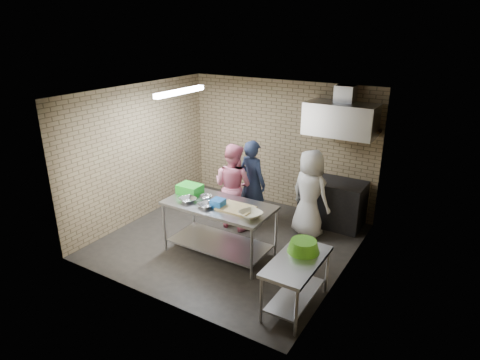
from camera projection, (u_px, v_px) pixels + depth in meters
The scene contains 26 objects.
floor at pixel (230, 240), 7.58m from camera, with size 4.20×4.20×0.00m, color black.
ceiling at pixel (228, 93), 6.62m from camera, with size 4.20×4.20×0.00m, color black.
back_wall at pixel (280, 145), 8.69m from camera, with size 4.20×0.06×2.70m, color #907D5A.
front_wall at pixel (148, 214), 5.50m from camera, with size 4.20×0.06×2.70m, color #907D5A.
left_wall at pixel (140, 153), 8.12m from camera, with size 0.06×4.00×2.70m, color #907D5A.
right_wall at pixel (348, 196), 6.08m from camera, with size 0.06×4.00×2.70m, color #907D5A.
prep_table at pixel (219, 229), 7.02m from camera, with size 1.85×0.92×0.92m, color #A8AAAF.
side_counter at pixel (296, 283), 5.69m from camera, with size 0.60×1.20×0.75m, color silver.
stove at pixel (332, 203), 8.08m from camera, with size 1.20×0.70×0.90m, color black.
range_hood at pixel (341, 119), 7.53m from camera, with size 1.30×0.60×0.60m, color silver.
hood_duct at pixel (345, 94), 7.49m from camera, with size 0.35×0.30×0.30m, color #A5A8AD.
wall_shelf at pixel (359, 129), 7.60m from camera, with size 0.80×0.20×0.04m, color #3F2B19.
fluorescent_fixture at pixel (180, 92), 7.13m from camera, with size 0.10×1.25×0.08m, color white.
green_crate at pixel (190, 189), 7.27m from camera, with size 0.41×0.31×0.16m, color green.
blue_tub at pixel (218, 203), 6.73m from camera, with size 0.21×0.21×0.13m, color blue.
cutting_board at pixel (236, 208), 6.67m from camera, with size 0.56×0.43×0.03m, color #D3B979.
mixing_bowl_a at pixel (188, 200), 6.93m from camera, with size 0.29×0.29×0.07m, color #B7B9BF.
mixing_bowl_b at pixel (206, 197), 7.03m from camera, with size 0.22×0.22×0.07m, color silver.
mixing_bowl_c at pixel (206, 206), 6.72m from camera, with size 0.27×0.27×0.07m, color silver.
ceramic_bowl at pixel (251, 214), 6.38m from camera, with size 0.35×0.35×0.09m, color beige.
green_basin at pixel (304, 246), 5.74m from camera, with size 0.46×0.46×0.17m, color #59C626, non-canonical shape.
bottle_red at pixel (346, 122), 7.68m from camera, with size 0.07×0.07×0.18m, color #B22619.
bottle_green at pixel (367, 125), 7.50m from camera, with size 0.06×0.06×0.15m, color green.
man_navy at pixel (252, 183), 7.99m from camera, with size 0.62×0.41×1.70m, color black.
woman_pink at pixel (233, 186), 7.87m from camera, with size 0.81×0.63×1.67m, color pink.
woman_white at pixel (310, 193), 7.54m from camera, with size 0.81×0.53×1.65m, color silver.
Camera 1 is at (3.64, -5.61, 3.73)m, focal length 30.74 mm.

